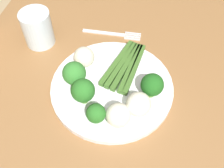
{
  "coord_description": "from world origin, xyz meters",
  "views": [
    {
      "loc": [
        0.31,
        0.04,
        1.27
      ],
      "look_at": [
        -0.06,
        -0.04,
        0.77
      ],
      "focal_mm": 43.15,
      "sensor_mm": 36.0,
      "label": 1
    }
  ],
  "objects_px": {
    "asparagus_bundle": "(126,66)",
    "broccoli_front_left": "(96,114)",
    "dining_table": "(123,135)",
    "cauliflower_near_fork": "(139,102)",
    "broccoli_right": "(152,85)",
    "fork": "(112,34)",
    "water_glass": "(37,28)",
    "plate": "(112,87)",
    "broccoli_outer_edge": "(83,91)",
    "cauliflower_front": "(118,115)",
    "broccoli_back_right": "(74,74)",
    "cauliflower_near_center": "(84,57)"
  },
  "relations": [
    {
      "from": "asparagus_bundle",
      "to": "broccoli_outer_edge",
      "type": "height_order",
      "value": "broccoli_outer_edge"
    },
    {
      "from": "fork",
      "to": "broccoli_right",
      "type": "bearing_deg",
      "value": -58.5
    },
    {
      "from": "dining_table",
      "to": "asparagus_bundle",
      "type": "xyz_separation_m",
      "value": [
        -0.12,
        -0.02,
        0.14
      ]
    },
    {
      "from": "broccoli_right",
      "to": "cauliflower_front",
      "type": "relative_size",
      "value": 1.18
    },
    {
      "from": "fork",
      "to": "broccoli_front_left",
      "type": "bearing_deg",
      "value": -87.24
    },
    {
      "from": "dining_table",
      "to": "cauliflower_near_fork",
      "type": "bearing_deg",
      "value": 99.58
    },
    {
      "from": "broccoli_back_right",
      "to": "cauliflower_front",
      "type": "height_order",
      "value": "broccoli_back_right"
    },
    {
      "from": "cauliflower_front",
      "to": "fork",
      "type": "bearing_deg",
      "value": -164.46
    },
    {
      "from": "plate",
      "to": "water_glass",
      "type": "xyz_separation_m",
      "value": [
        -0.11,
        -0.23,
        0.04
      ]
    },
    {
      "from": "broccoli_outer_edge",
      "to": "cauliflower_near_center",
      "type": "bearing_deg",
      "value": -163.82
    },
    {
      "from": "fork",
      "to": "water_glass",
      "type": "bearing_deg",
      "value": -162.18
    },
    {
      "from": "broccoli_right",
      "to": "fork",
      "type": "xyz_separation_m",
      "value": [
        -0.19,
        -0.13,
        -0.05
      ]
    },
    {
      "from": "cauliflower_near_center",
      "to": "fork",
      "type": "bearing_deg",
      "value": 164.04
    },
    {
      "from": "plate",
      "to": "water_glass",
      "type": "height_order",
      "value": "water_glass"
    },
    {
      "from": "broccoli_outer_edge",
      "to": "water_glass",
      "type": "relative_size",
      "value": 0.68
    },
    {
      "from": "dining_table",
      "to": "water_glass",
      "type": "relative_size",
      "value": 12.19
    },
    {
      "from": "cauliflower_near_center",
      "to": "fork",
      "type": "distance_m",
      "value": 0.15
    },
    {
      "from": "plate",
      "to": "dining_table",
      "type": "bearing_deg",
      "value": 37.61
    },
    {
      "from": "asparagus_bundle",
      "to": "broccoli_outer_edge",
      "type": "distance_m",
      "value": 0.14
    },
    {
      "from": "broccoli_right",
      "to": "broccoli_front_left",
      "type": "distance_m",
      "value": 0.14
    },
    {
      "from": "broccoli_front_left",
      "to": "fork",
      "type": "relative_size",
      "value": 0.31
    },
    {
      "from": "dining_table",
      "to": "fork",
      "type": "bearing_deg",
      "value": -160.59
    },
    {
      "from": "broccoli_right",
      "to": "cauliflower_front",
      "type": "bearing_deg",
      "value": -33.63
    },
    {
      "from": "asparagus_bundle",
      "to": "cauliflower_front",
      "type": "relative_size",
      "value": 3.15
    },
    {
      "from": "broccoli_back_right",
      "to": "plate",
      "type": "bearing_deg",
      "value": 100.25
    },
    {
      "from": "plate",
      "to": "broccoli_front_left",
      "type": "bearing_deg",
      "value": -6.13
    },
    {
      "from": "dining_table",
      "to": "broccoli_right",
      "type": "bearing_deg",
      "value": 135.69
    },
    {
      "from": "dining_table",
      "to": "asparagus_bundle",
      "type": "height_order",
      "value": "asparagus_bundle"
    },
    {
      "from": "plate",
      "to": "broccoli_front_left",
      "type": "distance_m",
      "value": 0.11
    },
    {
      "from": "broccoli_front_left",
      "to": "cauliflower_near_center",
      "type": "height_order",
      "value": "same"
    },
    {
      "from": "asparagus_bundle",
      "to": "broccoli_back_right",
      "type": "height_order",
      "value": "broccoli_back_right"
    },
    {
      "from": "dining_table",
      "to": "cauliflower_near_fork",
      "type": "xyz_separation_m",
      "value": [
        -0.0,
        0.03,
        0.16
      ]
    },
    {
      "from": "asparagus_bundle",
      "to": "cauliflower_near_center",
      "type": "relative_size",
      "value": 3.27
    },
    {
      "from": "plate",
      "to": "cauliflower_near_fork",
      "type": "distance_m",
      "value": 0.09
    },
    {
      "from": "cauliflower_front",
      "to": "asparagus_bundle",
      "type": "bearing_deg",
      "value": -174.93
    },
    {
      "from": "broccoli_front_left",
      "to": "cauliflower_near_center",
      "type": "bearing_deg",
      "value": -154.59
    },
    {
      "from": "asparagus_bundle",
      "to": "cauliflower_near_center",
      "type": "height_order",
      "value": "cauliflower_near_center"
    },
    {
      "from": "cauliflower_near_fork",
      "to": "broccoli_front_left",
      "type": "bearing_deg",
      "value": -59.13
    },
    {
      "from": "plate",
      "to": "broccoli_back_right",
      "type": "height_order",
      "value": "broccoli_back_right"
    },
    {
      "from": "broccoli_back_right",
      "to": "water_glass",
      "type": "distance_m",
      "value": 0.19
    },
    {
      "from": "dining_table",
      "to": "water_glass",
      "type": "bearing_deg",
      "value": -121.98
    },
    {
      "from": "broccoli_back_right",
      "to": "broccoli_front_left",
      "type": "relative_size",
      "value": 1.3
    },
    {
      "from": "fork",
      "to": "cauliflower_near_center",
      "type": "bearing_deg",
      "value": -109.51
    },
    {
      "from": "broccoli_back_right",
      "to": "broccoli_front_left",
      "type": "bearing_deg",
      "value": 41.01
    },
    {
      "from": "asparagus_bundle",
      "to": "fork",
      "type": "bearing_deg",
      "value": -140.84
    },
    {
      "from": "asparagus_bundle",
      "to": "broccoli_front_left",
      "type": "height_order",
      "value": "broccoli_front_left"
    },
    {
      "from": "asparagus_bundle",
      "to": "broccoli_right",
      "type": "relative_size",
      "value": 2.66
    },
    {
      "from": "asparagus_bundle",
      "to": "water_glass",
      "type": "distance_m",
      "value": 0.25
    },
    {
      "from": "cauliflower_front",
      "to": "broccoli_back_right",
      "type": "bearing_deg",
      "value": -122.57
    },
    {
      "from": "fork",
      "to": "asparagus_bundle",
      "type": "bearing_deg",
      "value": -66.45
    }
  ]
}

